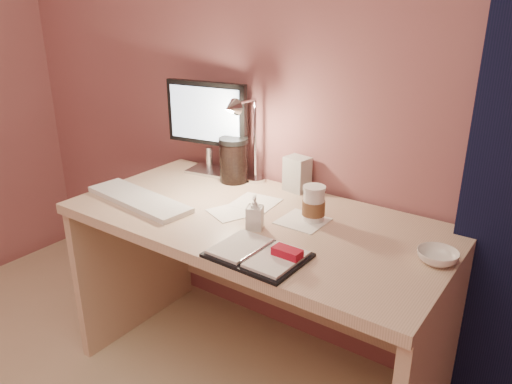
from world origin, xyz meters
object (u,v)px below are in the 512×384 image
Objects in this scene: lotion_bottle at (255,212)px; coffee_cup at (314,205)px; bowl at (438,257)px; desk_lamp at (242,132)px; keyboard at (139,199)px; planner at (260,254)px; product_box at (297,174)px; dark_jar at (234,162)px; desk at (267,263)px; monitor at (208,119)px.

coffee_cup is at bearing 52.21° from lotion_bottle.
desk_lamp reaches higher than bowl.
keyboard is 4.00× the size of bowl.
product_box is (-0.20, 0.55, 0.06)m from planner.
product_box is (0.28, 0.06, -0.01)m from dark_jar.
desk_lamp is (-0.27, 0.29, 0.18)m from lotion_bottle.
desk_lamp reaches higher than coffee_cup.
lotion_bottle is (0.05, -0.16, 0.29)m from desk.
lotion_bottle is at bearing -43.83° from dark_jar.
desk is 0.68m from bowl.
coffee_cup is at bearing 4.08° from desk.
product_box is (0.44, 0.03, -0.17)m from monitor.
bowl is 0.86× the size of product_box.
desk_lamp reaches higher than desk.
keyboard is 1.68× the size of planner.
lotion_bottle reaches higher than bowl.
desk_lamp is at bearing 63.24° from keyboard.
keyboard is 4.07× the size of lotion_bottle.
monitor is at bearing 96.93° from keyboard.
dark_jar is at bearing 152.62° from desk_lamp.
desk is 10.64× the size of coffee_cup.
bowl is 0.71× the size of dark_jar.
dark_jar is (0.16, 0.40, 0.08)m from keyboard.
bowl is at bearing -12.64° from dark_jar.
keyboard is at bearing -98.63° from monitor.
desk is 0.34m from coffee_cup.
keyboard is at bearing -170.12° from bowl.
coffee_cup reaches higher than planner.
bowl reaches higher than desk.
desk is at bearing -77.79° from product_box.
dark_jar reaches higher than desk.
monitor reaches higher than dark_jar.
coffee_cup is at bearing 174.15° from bowl.
desk_lamp is (-0.86, 0.17, 0.22)m from bowl.
bowl is (0.64, -0.03, 0.24)m from desk.
bowl is at bearing -21.38° from monitor.
product_box is 0.28m from desk_lamp.
planner is 0.21m from lotion_bottle.
lotion_bottle is (-0.13, 0.16, 0.05)m from planner.
keyboard is 0.49m from desk_lamp.
monitor is 3.40× the size of lotion_bottle.
product_box reaches higher than keyboard.
keyboard is 0.64m from product_box.
bowl is (1.10, -0.24, -0.23)m from monitor.
desk_lamp is at bearing -28.52° from dark_jar.
desk is at bearing 121.82° from planner.
dark_jar is at bearing 161.30° from coffee_cup.
desk_lamp is at bearing 168.88° from bowl.
coffee_cup is at bearing -25.72° from monitor.
product_box is at bearing 100.00° from lotion_bottle.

